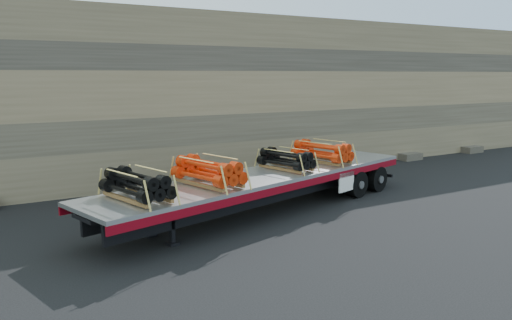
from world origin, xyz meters
The scene contains 7 objects.
ground centered at (0.00, 0.00, 0.00)m, with size 120.00×120.00×0.00m, color black.
rock_wall centered at (0.00, 6.50, 3.50)m, with size 44.00×3.00×7.00m, color #7A6B54.
trailer centered at (0.17, -0.08, 0.63)m, with size 12.64×2.43×1.26m, color #BABDC2, non-canonical shape.
bundle_front centered at (-4.42, -1.34, 1.63)m, with size 1.04×2.08×0.74m, color black, non-canonical shape.
bundle_midfront centered at (-2.11, -0.71, 1.65)m, with size 1.09×2.19×0.78m, color red, non-canonical shape.
bundle_midrear centered at (1.19, 0.20, 1.60)m, with size 0.94×1.87×0.66m, color black, non-canonical shape.
bundle_rear centered at (3.11, 0.73, 1.64)m, with size 1.05×2.11×0.75m, color red, non-canonical shape.
Camera 1 is at (-8.02, -13.72, 4.46)m, focal length 35.00 mm.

